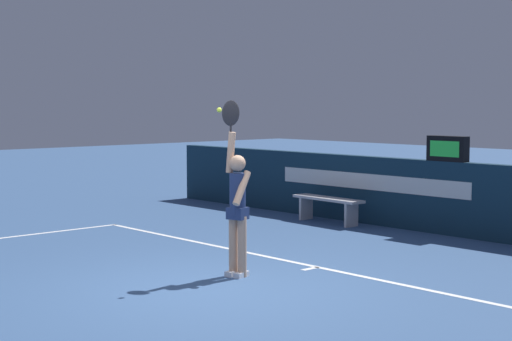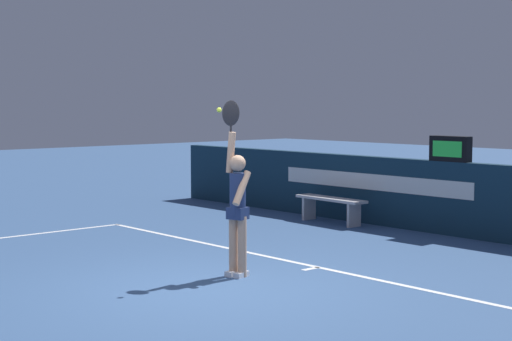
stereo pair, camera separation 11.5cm
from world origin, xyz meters
The scene contains 7 objects.
ground_plane centered at (0.00, 0.00, 0.00)m, with size 60.00×60.00×0.00m, color #365582.
court_lines centered at (0.00, -0.56, 0.00)m, with size 10.76×5.13×0.00m.
back_wall centered at (-0.01, 5.69, 0.65)m, with size 15.66×0.22×1.30m.
speed_display centered at (-0.43, 5.69, 1.52)m, with size 0.76×0.20×0.44m.
tennis_player centered at (-0.32, 0.71, 0.97)m, with size 0.47×0.37×2.37m.
tennis_ball centered at (-0.33, 0.42, 2.23)m, with size 0.07×0.07×0.07m.
courtside_bench_near centered at (-2.75, 5.13, 0.38)m, with size 1.64×0.43×0.50m.
Camera 2 is at (7.76, -6.13, 2.32)m, focal length 56.29 mm.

